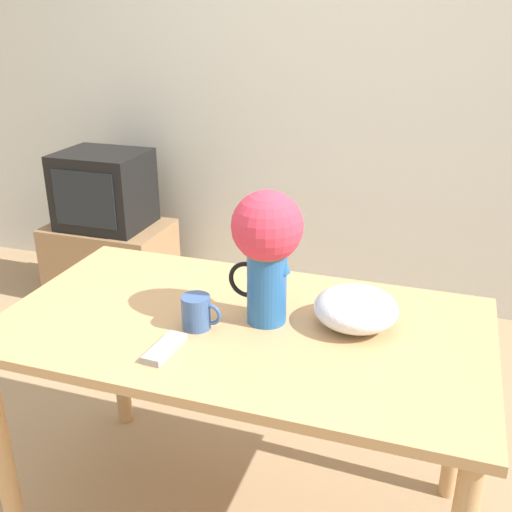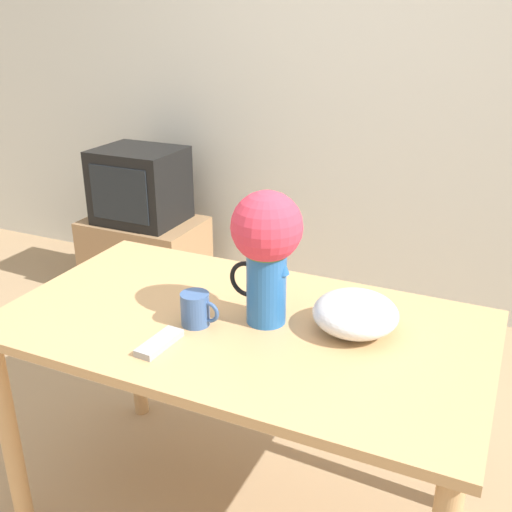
% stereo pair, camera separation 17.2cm
% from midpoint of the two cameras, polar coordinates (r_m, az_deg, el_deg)
% --- Properties ---
extents(wall_back, '(8.00, 0.05, 2.60)m').
position_cam_midpoint_polar(wall_back, '(3.39, 6.05, 16.76)').
color(wall_back, silver).
rests_on(wall_back, ground_plane).
extents(table, '(1.45, 0.81, 0.77)m').
position_cam_midpoint_polar(table, '(1.85, -4.00, -9.21)').
color(table, tan).
rests_on(table, ground_plane).
extents(flower_vase, '(0.22, 0.21, 0.40)m').
position_cam_midpoint_polar(flower_vase, '(1.69, -1.86, 1.28)').
color(flower_vase, '#235B9E').
rests_on(flower_vase, table).
extents(coffee_mug, '(0.12, 0.09, 0.10)m').
position_cam_midpoint_polar(coffee_mug, '(1.76, -8.45, -5.39)').
color(coffee_mug, '#385689').
rests_on(coffee_mug, table).
extents(white_bowl, '(0.25, 0.25, 0.12)m').
position_cam_midpoint_polar(white_bowl, '(1.75, 6.74, -5.03)').
color(white_bowl, silver).
rests_on(white_bowl, table).
extents(remote_control, '(0.07, 0.16, 0.02)m').
position_cam_midpoint_polar(remote_control, '(1.68, -11.64, -8.68)').
color(remote_control, '#999999').
rests_on(remote_control, table).
extents(tv_stand, '(0.69, 0.47, 0.45)m').
position_cam_midpoint_polar(tv_stand, '(3.73, -14.90, -0.44)').
color(tv_stand, '#8E6B47').
rests_on(tv_stand, ground_plane).
extents(tv_set, '(0.48, 0.41, 0.43)m').
position_cam_midpoint_polar(tv_set, '(3.58, -15.63, 6.09)').
color(tv_set, black).
rests_on(tv_set, tv_stand).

